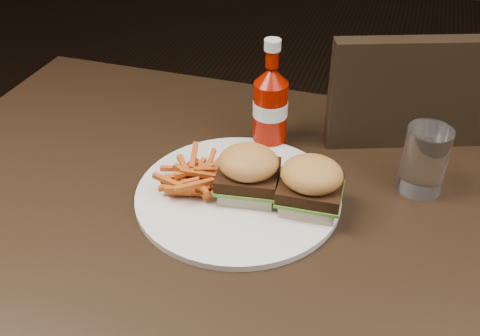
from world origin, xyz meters
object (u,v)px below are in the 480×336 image
(chair_far, at_px, (392,203))
(plate, at_px, (238,195))
(tumbler, at_px, (424,160))
(ketchup_bottle, at_px, (270,114))
(dining_table, at_px, (258,222))

(chair_far, relative_size, plate, 1.51)
(tumbler, bearing_deg, ketchup_bottle, 167.79)
(tumbler, bearing_deg, chair_far, 93.92)
(ketchup_bottle, bearing_deg, chair_far, 52.70)
(ketchup_bottle, height_order, tumbler, ketchup_bottle)
(plate, xyz_separation_m, ketchup_bottle, (0.00, 0.17, 0.06))
(ketchup_bottle, bearing_deg, dining_table, -79.73)
(dining_table, height_order, chair_far, dining_table)
(chair_far, xyz_separation_m, plate, (-0.24, -0.48, 0.33))
(chair_far, bearing_deg, dining_table, 48.08)
(chair_far, distance_m, ketchup_bottle, 0.54)
(plate, distance_m, ketchup_bottle, 0.17)
(dining_table, bearing_deg, chair_far, 68.05)
(ketchup_bottle, relative_size, tumbler, 1.09)
(chair_far, bearing_deg, ketchup_bottle, 32.73)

